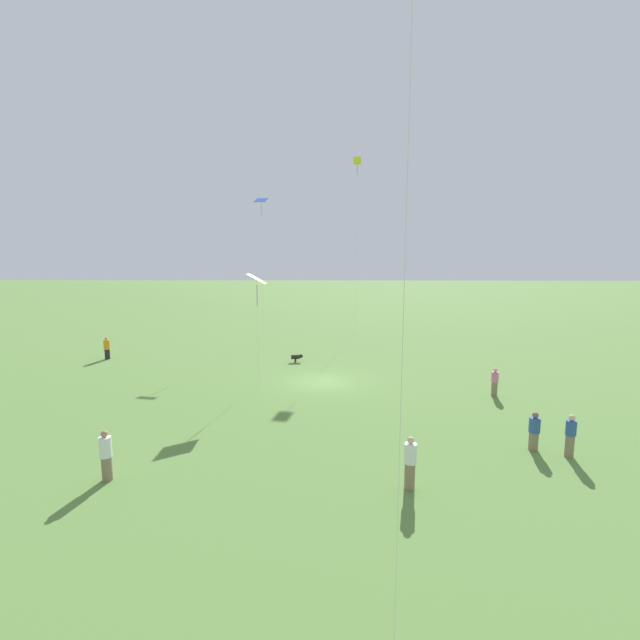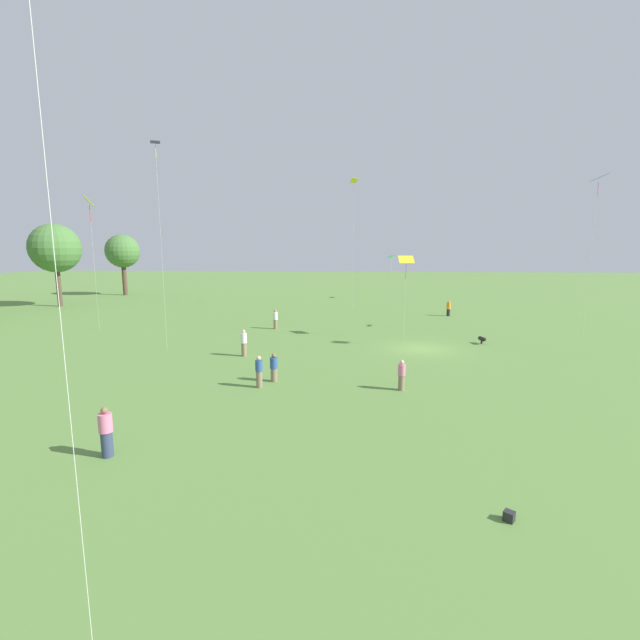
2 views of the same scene
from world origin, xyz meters
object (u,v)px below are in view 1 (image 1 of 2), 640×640
Objects in this scene: kite_7 at (357,173)px; person_3 at (410,463)px; person_2 at (534,432)px; kite_3 at (257,281)px; dog_0 at (297,357)px; person_0 at (107,348)px; kite_0 at (261,204)px; person_6 at (570,436)px; person_4 at (106,456)px; person_1 at (495,382)px.

person_3 is at bearing 142.72° from kite_7.
person_2 is 6.39m from person_3.
kite_3 reaches higher than dog_0.
kite_0 is at bearing 62.28° from person_0.
kite_0 is 16.10m from dog_0.
kite_0 is at bearing -133.67° from person_6.
dog_0 is (5.25, -17.58, -0.53)m from person_3.
person_3 is at bearing -24.97° from person_4.
person_2 is 18.06m from dog_0.
person_1 is 14.87m from kite_3.
kite_7 is at bearing -164.10° from person_1.
kite_3 reaches higher than person_3.
person_1 is at bearing 4.81° from person_0.
kite_7 is 20.83m from dog_0.
person_6 is at bearing 28.30° from dog_0.
kite_7 is at bearing -152.72° from person_6.
person_6 is at bearing -14.41° from person_3.
person_0 is at bearing -106.94° from person_6.
kite_7 is (6.89, -27.89, 15.14)m from person_6.
person_0 is 1.07× the size of person_1.
kite_0 is (14.86, -24.08, 11.87)m from person_2.
person_4 is 0.27× the size of kite_3.
person_2 is at bearing 154.27° from kite_7.
kite_3 reaches higher than person_6.
person_4 is 2.04× the size of dog_0.
person_4 is (-9.41, 17.84, 0.05)m from person_0.
person_3 reaches higher than person_4.
person_4 is 35.25m from kite_7.
person_4 is 17.36m from person_6.
person_2 is 0.09× the size of kite_7.
kite_0 is at bearing 73.66° from person_3.
person_3 is 14.77m from kite_3.
kite_7 is at bearing 55.18° from person_3.
kite_0 is 0.76× the size of kite_7.
person_4 is at bearing 123.44° from kite_7.
kite_3 is at bearing -25.86° from kite_0.
person_2 is at bearing -80.87° from kite_3.
person_1 is 14.03m from dog_0.
person_0 is at bearing -83.38° from kite_0.
person_6 is 0.10× the size of kite_7.
person_2 is 0.86× the size of person_3.
kite_7 is at bearing 75.67° from kite_0.
person_1 is at bearing 21.60° from person_3.
person_6 is at bearing -0.93° from kite_0.
person_6 is 0.25× the size of kite_3.
kite_0 is at bearing 63.95° from person_4.
person_4 reaches higher than dog_0.
kite_7 is (-10.32, -30.15, 15.09)m from person_4.
dog_0 is at bearing 71.44° from person_3.
dog_0 is at bearing -125.03° from person_1.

